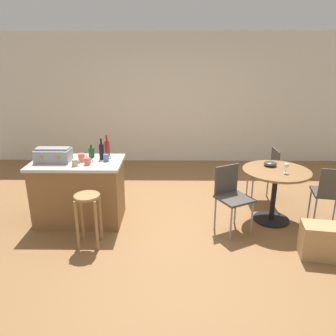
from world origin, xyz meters
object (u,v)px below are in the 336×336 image
Objects in this scene: dining_table at (275,182)px; serving_bowl at (270,164)px; wooden_stool at (88,210)px; cup_0 at (82,157)px; wine_glass at (286,166)px; bottle_1 at (102,151)px; bottle_2 at (107,148)px; bottle_0 at (91,152)px; folding_chair_near at (231,193)px; cup_1 at (106,158)px; toolbox at (53,155)px; folding_chair_far at (330,192)px; kitchen_island at (80,191)px; cardboard_box at (324,241)px; folding_chair_left at (266,171)px; cup_3 at (87,161)px; cup_2 at (75,163)px.

serving_bowl reaches higher than dining_table.
wooden_stool is at bearing -160.65° from serving_bowl.
cup_0 is 2.72m from wine_glass.
bottle_2 is at bearing 70.45° from bottle_1.
bottle_0 is 1.48× the size of cup_0.
cup_1 reaches higher than folding_chair_near.
toolbox is (-0.58, 0.64, 0.50)m from wooden_stool.
bottle_0 is (-2.55, 0.17, 0.37)m from dining_table.
serving_bowl is (-0.71, 0.37, 0.27)m from folding_chair_far.
cup_1 is at bearing 171.26° from folding_chair_near.
cardboard_box is at bearing -16.21° from kitchen_island.
folding_chair_left is at bearing 78.04° from serving_bowl.
kitchen_island is 1.39× the size of folding_chair_near.
serving_bowl is at bearing 2.27° from bottle_1.
wine_glass reaches higher than cardboard_box.
bottle_2 reaches higher than bottle_0.
folding_chair_near is at bearing 12.72° from wooden_stool.
dining_table is at bearing 0.35° from cup_0.
folding_chair_near is 1.92× the size of toolbox.
folding_chair_far is 7.31× the size of cup_3.
bottle_1 is 0.58× the size of cardboard_box.
cup_2 is at bearing -150.66° from cup_1.
cardboard_box is (-0.34, -0.70, -0.32)m from folding_chair_far.
bottle_1 is at bearing 160.12° from cardboard_box.
cup_1 reaches higher than cardboard_box.
folding_chair_near is 1.93m from cup_3.
folding_chair_left is 2.93× the size of bottle_1.
wine_glass is 0.28× the size of cardboard_box.
kitchen_island is 0.50m from cup_0.
cup_1 is (-2.98, 0.19, 0.40)m from folding_chair_far.
bottle_2 reaches higher than cup_3.
cup_3 is (-0.19, -0.38, -0.07)m from bottle_2.
folding_chair_far is 6.14× the size of wine_glass.
folding_chair_far is 1.93× the size of toolbox.
cup_3 is at bearing -14.65° from toolbox.
serving_bowl is at bearing 111.48° from wine_glass.
bottle_1 is 2.40× the size of cup_0.
kitchen_island is 0.54m from cup_3.
cup_3 is (0.49, -0.13, -0.05)m from toolbox.
cardboard_box is at bearing -14.57° from cup_3.
bottle_1 is 0.15m from bottle_2.
cup_3 is 0.67× the size of serving_bowl.
cup_0 is 1.11× the size of cup_2.
folding_chair_far is (1.31, 0.07, 0.00)m from folding_chair_near.
cup_1 is (0.12, 0.66, 0.46)m from wooden_stool.
bottle_2 is at bearing 83.81° from wooden_stool.
bottle_2 is 2.15× the size of wine_glass.
cup_0 is 1.01× the size of cup_3.
folding_chair_near is 8.10× the size of cup_1.
bottle_2 is (-2.34, 0.22, 0.42)m from dining_table.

